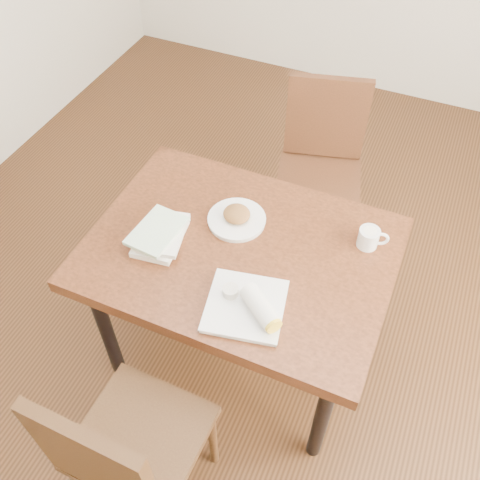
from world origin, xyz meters
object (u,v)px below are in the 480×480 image
at_px(chair_far, 321,160).
at_px(book_stack, 160,234).
at_px(coffee_mug, 369,238).
at_px(table, 240,262).
at_px(plate_burrito, 250,306).
at_px(chair_near, 124,451).
at_px(plate_scone, 237,218).

distance_m(chair_far, book_stack, 1.04).
bearing_deg(coffee_mug, chair_far, 119.86).
height_order(table, plate_burrito, plate_burrito).
height_order(table, coffee_mug, coffee_mug).
xyz_separation_m(coffee_mug, book_stack, (-0.75, -0.30, -0.01)).
bearing_deg(coffee_mug, book_stack, -158.40).
relative_size(chair_near, chair_far, 1.00).
xyz_separation_m(plate_scone, plate_burrito, (0.21, -0.37, 0.00)).
xyz_separation_m(coffee_mug, plate_burrito, (-0.30, -0.46, -0.01)).
bearing_deg(table, chair_near, -94.94).
bearing_deg(chair_near, table, 85.06).
relative_size(coffee_mug, plate_burrito, 0.37).
distance_m(plate_scone, book_stack, 0.31).
relative_size(plate_scone, coffee_mug, 1.99).
relative_size(chair_near, coffee_mug, 8.08).
bearing_deg(table, plate_scone, 118.77).
distance_m(coffee_mug, book_stack, 0.80).
height_order(chair_near, plate_scone, chair_near).
bearing_deg(chair_far, plate_scone, -100.89).
xyz_separation_m(plate_scone, book_stack, (-0.23, -0.21, 0.01)).
bearing_deg(plate_burrito, table, 120.34).
bearing_deg(book_stack, table, 15.06).
bearing_deg(chair_near, coffee_mug, 62.93).
relative_size(table, plate_burrito, 3.68).
bearing_deg(plate_burrito, chair_near, -111.49).
relative_size(chair_far, plate_burrito, 3.00).
height_order(coffee_mug, plate_burrito, plate_burrito).
height_order(chair_near, chair_far, same).
distance_m(plate_scone, plate_burrito, 0.43).
bearing_deg(book_stack, plate_burrito, -20.61).
bearing_deg(book_stack, coffee_mug, 21.60).
height_order(plate_scone, book_stack, plate_scone).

